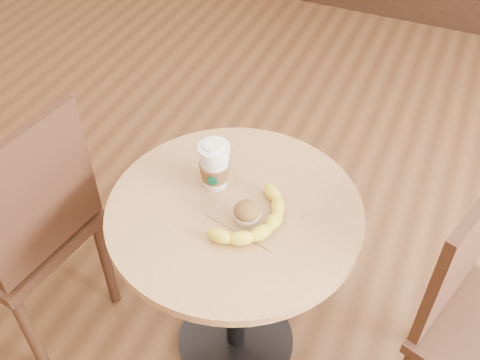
{
  "coord_description": "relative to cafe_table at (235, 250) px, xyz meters",
  "views": [
    {
      "loc": [
        0.38,
        -0.99,
        1.95
      ],
      "look_at": [
        -0.09,
        0.09,
        0.83
      ],
      "focal_mm": 42.0,
      "sensor_mm": 36.0,
      "label": 1
    }
  ],
  "objects": [
    {
      "name": "muffin",
      "position": [
        0.06,
        -0.04,
        0.23
      ],
      "size": [
        0.08,
        0.08,
        0.07
      ],
      "color": "silver",
      "rests_on": "kraft_bag"
    },
    {
      "name": "coffee_cup",
      "position": [
        -0.1,
        0.07,
        0.27
      ],
      "size": [
        0.1,
        0.1,
        0.16
      ],
      "rotation": [
        0.0,
        0.0,
        0.28
      ],
      "color": "white",
      "rests_on": "cafe_table"
    },
    {
      "name": "kraft_bag",
      "position": [
        0.06,
        0.0,
        0.2
      ],
      "size": [
        0.27,
        0.23,
        0.0
      ],
      "primitive_type": "cube",
      "rotation": [
        0.0,
        0.0,
        -0.23
      ],
      "color": "#9D744C",
      "rests_on": "cafe_table"
    },
    {
      "name": "chair_left",
      "position": [
        -0.68,
        -0.19,
        -0.0
      ],
      "size": [
        0.5,
        0.5,
        1.01
      ],
      "rotation": [
        0.0,
        0.0,
        -1.71
      ],
      "color": "#381F13",
      "rests_on": "ground"
    },
    {
      "name": "banana",
      "position": [
        0.07,
        -0.03,
        0.22
      ],
      "size": [
        0.3,
        0.35,
        0.04
      ],
      "primitive_type": null,
      "rotation": [
        0.0,
        0.0,
        -0.41
      ],
      "color": "yellow",
      "rests_on": "kraft_bag"
    },
    {
      "name": "cafe_table",
      "position": [
        0.0,
        0.0,
        0.0
      ],
      "size": [
        0.76,
        0.76,
        0.75
      ],
      "color": "black",
      "rests_on": "ground"
    }
  ]
}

